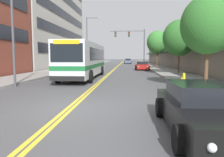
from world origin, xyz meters
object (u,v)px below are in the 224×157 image
Objects in this scene: street_tree_right_far at (157,42)px; street_tree_right_mid at (179,38)px; car_red_parked_right_mid at (142,66)px; street_tree_right_near at (208,25)px; car_charcoal_parked_left_mid at (92,64)px; street_lamp_left_far at (89,38)px; traffic_signal_mast at (133,40)px; fire_hydrant at (184,78)px; car_slate_blue_moving_lead at (128,61)px; street_lamp_left_near at (17,11)px; car_navy_parked_left_near at (85,66)px; car_black_parked_right_foreground at (204,109)px; city_bus at (84,59)px.

street_tree_right_mid is at bearing -84.95° from street_tree_right_far.
car_red_parked_right_mid is 0.80× the size of street_tree_right_near.
street_lamp_left_far is at bearing 164.12° from car_charcoal_parked_left_mid.
fire_hydrant is (2.86, -27.02, -4.54)m from traffic_signal_mast.
car_red_parked_right_mid is at bearing -85.81° from car_slate_blue_moving_lead.
car_charcoal_parked_left_mid is at bearing 145.50° from car_red_parked_right_mid.
street_tree_right_near is at bearing 0.44° from street_lamp_left_near.
car_navy_parked_left_near reaches higher than car_black_parked_right_foreground.
car_slate_blue_moving_lead is at bearing 92.14° from car_black_parked_right_foreground.
street_lamp_left_far reaches higher than car_navy_parked_left_near.
car_charcoal_parked_left_mid reaches higher than car_red_parked_right_mid.
city_bus is 1.64× the size of traffic_signal_mast.
fire_hydrant is at bearing 79.44° from car_black_parked_right_foreground.
car_slate_blue_moving_lead is 28.90m from street_tree_right_far.
city_bus is 15.75m from car_black_parked_right_foreground.
car_charcoal_parked_left_mid is 0.59× the size of street_lamp_left_near.
street_lamp_left_far is 1.53× the size of street_tree_right_far.
car_navy_parked_left_near is 0.72× the size of street_tree_right_far.
city_bus is at bearing -95.25° from car_slate_blue_moving_lead.
fire_hydrant is (7.82, -5.55, -1.24)m from city_bus.
car_navy_parked_left_near is 12.09m from street_tree_right_far.
street_tree_right_near is at bearing -84.28° from car_slate_blue_moving_lead.
street_lamp_left_far is (-9.26, 33.82, 4.75)m from car_black_parked_right_foreground.
car_charcoal_parked_left_mid is 25.95m from street_lamp_left_near.
street_tree_right_near is 7.40× the size of fire_hydrant.
fire_hydrant is at bearing -100.62° from street_tree_right_mid.
fire_hydrant is at bearing -83.96° from traffic_signal_mast.
city_bus is 2.48× the size of car_black_parked_right_foreground.
traffic_signal_mast is at bearing 76.99° from city_bus.
street_tree_right_mid is (4.69, -17.25, -1.06)m from traffic_signal_mast.
car_charcoal_parked_left_mid is at bearing -104.98° from car_slate_blue_moving_lead.
traffic_signal_mast is 8.33m from street_lamp_left_far.
car_black_parked_right_foreground is (8.57, -26.53, -0.03)m from car_navy_parked_left_near.
city_bus is 9.67m from fire_hydrant.
car_navy_parked_left_near is at bearing 120.13° from fire_hydrant.
street_lamp_left_far is at bearing -106.39° from car_slate_blue_moving_lead.
city_bus is 1.41× the size of street_lamp_left_near.
street_tree_right_mid is at bearing -74.79° from traffic_signal_mast.
street_lamp_left_far is (-9.31, 6.16, 4.75)m from car_red_parked_right_mid.
street_lamp_left_far reaches higher than car_charcoal_parked_left_mid.
car_charcoal_parked_left_mid is 1.01× the size of car_slate_blue_moving_lead.
street_lamp_left_near reaches higher than street_tree_right_far.
fire_hydrant is (10.23, -17.63, -0.08)m from car_navy_parked_left_near.
street_tree_right_near is at bearing 70.91° from car_black_parked_right_foreground.
city_bus reaches higher than car_slate_blue_moving_lead.
street_tree_right_mid is at bearing -33.09° from car_navy_parked_left_near.
street_lamp_left_near is at bearing -92.02° from car_navy_parked_left_near.
traffic_signal_mast is at bearing 105.21° from street_tree_right_mid.
street_lamp_left_near reaches higher than car_navy_parked_left_near.
car_charcoal_parked_left_mid is at bearing 90.75° from car_navy_parked_left_near.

